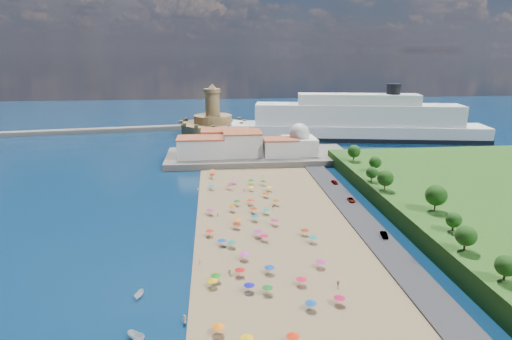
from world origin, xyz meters
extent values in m
plane|color=#071938|center=(0.00, 0.00, 0.00)|extent=(700.00, 700.00, 0.00)
cube|color=#59544C|center=(10.00, 73.00, 1.50)|extent=(90.00, 36.00, 3.00)
cube|color=#59544C|center=(-12.00, 108.00, 1.20)|extent=(18.00, 70.00, 2.40)
cube|color=#59544C|center=(-110.00, 153.00, 1.30)|extent=(199.03, 34.77, 2.60)
cube|color=silver|center=(-18.00, 69.00, 7.50)|extent=(22.00, 14.00, 9.00)
cube|color=silver|center=(2.00, 71.00, 8.50)|extent=(18.00, 16.00, 11.00)
cube|color=silver|center=(20.00, 67.00, 7.00)|extent=(16.00, 12.00, 8.00)
cube|color=silver|center=(-6.00, 83.00, 8.00)|extent=(24.00, 14.00, 10.00)
cube|color=silver|center=(30.00, 71.00, 7.00)|extent=(16.00, 16.00, 8.00)
sphere|color=silver|center=(30.00, 71.00, 13.00)|extent=(10.00, 10.00, 10.00)
cylinder|color=silver|center=(30.00, 71.00, 16.80)|extent=(1.20, 1.20, 1.60)
cylinder|color=olive|center=(-12.00, 138.00, 4.00)|extent=(40.00, 40.00, 8.00)
cylinder|color=olive|center=(-12.00, 138.00, 10.50)|extent=(24.00, 24.00, 5.00)
cylinder|color=olive|center=(-12.00, 138.00, 20.00)|extent=(9.00, 9.00, 14.00)
cylinder|color=olive|center=(-12.00, 138.00, 28.20)|extent=(10.40, 10.40, 2.40)
cone|color=olive|center=(-12.00, 138.00, 30.90)|extent=(6.00, 6.00, 3.00)
cube|color=black|center=(74.32, 116.58, 1.23)|extent=(154.86, 48.79, 2.47)
cube|color=white|center=(74.32, 116.58, 4.57)|extent=(153.80, 48.23, 9.13)
cube|color=white|center=(74.32, 116.58, 15.22)|extent=(123.11, 38.98, 12.18)
cube|color=white|center=(74.32, 116.58, 24.36)|extent=(72.43, 26.24, 6.09)
cylinder|color=black|center=(94.32, 113.09, 30.45)|extent=(8.12, 8.12, 6.09)
cylinder|color=gray|center=(1.82, 23.25, 1.25)|extent=(0.07, 0.07, 2.00)
cone|color=yellow|center=(1.82, 23.25, 2.15)|extent=(2.50, 2.50, 0.60)
cylinder|color=gray|center=(-6.48, -40.69, 1.25)|extent=(0.07, 0.07, 2.00)
cone|color=red|center=(-6.48, -40.69, 2.15)|extent=(2.50, 2.50, 0.60)
cylinder|color=gray|center=(0.67, -40.17, 1.25)|extent=(0.07, 0.07, 2.00)
cone|color=#0D36AE|center=(0.67, -40.17, 2.15)|extent=(2.50, 2.50, 0.60)
cylinder|color=gray|center=(7.35, 29.93, 1.25)|extent=(0.07, 0.07, 2.00)
cone|color=#186411|center=(7.35, 29.93, 2.15)|extent=(2.50, 2.50, 0.60)
cylinder|color=gray|center=(-7.74, -25.10, 1.25)|extent=(0.07, 0.07, 2.00)
cone|color=#0E816A|center=(-7.74, -25.10, 2.15)|extent=(2.50, 2.50, 0.60)
cylinder|color=gray|center=(7.23, -55.93, 1.25)|extent=(0.07, 0.07, 2.00)
cone|color=#0C459C|center=(7.23, -55.93, 2.15)|extent=(2.50, 2.50, 0.60)
cylinder|color=gray|center=(-6.19, 2.12, 1.25)|extent=(0.07, 0.07, 2.00)
cone|color=orange|center=(-6.19, 2.12, 2.15)|extent=(2.50, 2.50, 0.60)
cylinder|color=gray|center=(14.95, -24.60, 1.25)|extent=(0.07, 0.07, 2.00)
cone|color=#0E8680|center=(14.95, -24.60, 2.15)|extent=(2.50, 2.50, 0.60)
cylinder|color=gray|center=(-13.19, 25.96, 1.25)|extent=(0.07, 0.07, 2.00)
cone|color=#11749C|center=(-13.19, 25.96, 2.15)|extent=(2.50, 2.50, 0.60)
cylinder|color=gray|center=(-6.16, 25.53, 1.25)|extent=(0.07, 0.07, 2.00)
cone|color=#CC1053|center=(-6.16, 25.53, 2.15)|extent=(2.50, 2.50, 0.60)
cylinder|color=gray|center=(-5.11, -8.66, 1.25)|extent=(0.07, 0.07, 2.00)
cone|color=orange|center=(-5.11, -8.66, 2.15)|extent=(2.50, 2.50, 0.60)
cylinder|color=gray|center=(1.53, -21.92, 1.25)|extent=(0.07, 0.07, 2.00)
cone|color=#C81043|center=(1.53, -21.92, 2.15)|extent=(2.50, 2.50, 0.60)
cylinder|color=gray|center=(7.26, -46.30, 1.25)|extent=(0.07, 0.07, 2.00)
cone|color=red|center=(7.26, -46.30, 2.15)|extent=(2.50, 2.50, 0.60)
cylinder|color=gray|center=(1.60, -66.04, 1.25)|extent=(0.07, 0.07, 2.00)
cone|color=red|center=(1.60, -66.04, 2.15)|extent=(2.50, 2.50, 0.60)
cylinder|color=gray|center=(8.82, 22.20, 1.25)|extent=(0.07, 0.07, 2.00)
cone|color=yellow|center=(8.82, 22.20, 2.15)|extent=(2.50, 2.50, 0.60)
cylinder|color=gray|center=(-11.93, -61.84, 1.25)|extent=(0.07, 0.07, 2.00)
cone|color=orange|center=(-11.93, -61.84, 2.15)|extent=(2.50, 2.50, 0.60)
cylinder|color=gray|center=(-5.69, -12.49, 1.25)|extent=(0.07, 0.07, 2.00)
cone|color=maroon|center=(-5.69, -12.49, 2.15)|extent=(2.50, 2.50, 0.60)
cylinder|color=gray|center=(0.33, 7.77, 1.25)|extent=(0.07, 0.07, 2.00)
cone|color=#FF210B|center=(0.33, 7.77, 2.15)|extent=(2.50, 2.50, 0.60)
cylinder|color=gray|center=(13.73, -19.31, 1.25)|extent=(0.07, 0.07, 2.00)
cone|color=maroon|center=(13.73, -19.31, 2.15)|extent=(2.50, 2.50, 0.60)
cylinder|color=gray|center=(6.56, 15.07, 1.25)|extent=(0.07, 0.07, 2.00)
cone|color=#DD4709|center=(6.56, 15.07, 2.15)|extent=(2.50, 2.50, 0.60)
cylinder|color=gray|center=(0.02, -18.82, 1.25)|extent=(0.07, 0.07, 2.00)
cone|color=#A72399|center=(0.02, -18.82, 2.15)|extent=(2.50, 2.50, 0.60)
cylinder|color=gray|center=(2.66, 31.53, 1.25)|extent=(0.07, 0.07, 2.00)
cone|color=#14761E|center=(2.66, 31.53, 2.15)|extent=(2.50, 2.50, 0.60)
cylinder|color=gray|center=(13.67, -54.65, 1.25)|extent=(0.07, 0.07, 2.00)
cone|color=#BE0F49|center=(13.67, -54.65, 2.15)|extent=(2.50, 2.50, 0.60)
cylinder|color=gray|center=(4.68, -1.53, 1.25)|extent=(0.07, 0.07, 2.00)
cone|color=#0F8A6F|center=(4.68, -1.53, 2.15)|extent=(2.50, 2.50, 0.60)
cylinder|color=gray|center=(-12.98, 41.22, 1.25)|extent=(0.07, 0.07, 2.00)
cone|color=maroon|center=(-12.98, 41.22, 2.15)|extent=(2.50, 2.50, 0.60)
cylinder|color=gray|center=(13.62, -38.57, 1.25)|extent=(0.07, 0.07, 2.00)
cone|color=#AD2586|center=(13.62, -38.57, 2.15)|extent=(2.50, 2.50, 0.60)
cylinder|color=gray|center=(-12.15, -42.68, 1.25)|extent=(0.07, 0.07, 2.00)
cone|color=#187A15|center=(-12.15, -42.68, 2.15)|extent=(2.50, 2.50, 0.60)
cylinder|color=gray|center=(-4.16, 32.88, 1.25)|extent=(0.07, 0.07, 2.00)
cone|color=#C329B6|center=(-4.16, 32.88, 2.15)|extent=(2.50, 2.50, 0.60)
cylinder|color=gray|center=(-12.67, 48.33, 1.25)|extent=(0.07, 0.07, 2.00)
cone|color=orange|center=(-12.67, 48.33, 2.15)|extent=(2.50, 2.50, 0.60)
cylinder|color=gray|center=(6.08, -11.05, 1.25)|extent=(0.07, 0.07, 2.00)
cone|color=#BB2851|center=(6.08, -11.05, 2.15)|extent=(2.50, 2.50, 0.60)
cylinder|color=gray|center=(-4.86, -47.69, 1.25)|extent=(0.07, 0.07, 2.00)
cone|color=#110DB4|center=(-4.86, -47.69, 2.15)|extent=(2.50, 2.50, 0.60)
cylinder|color=gray|center=(-13.61, -0.22, 1.25)|extent=(0.07, 0.07, 2.00)
cone|color=#AA2475|center=(-13.61, -0.22, 2.15)|extent=(2.50, 2.50, 0.60)
cylinder|color=gray|center=(-4.44, 7.53, 1.25)|extent=(0.07, 0.07, 2.00)
cone|color=#136211|center=(-4.44, 7.53, 2.15)|extent=(2.50, 2.50, 0.60)
cylinder|color=gray|center=(9.06, 6.49, 1.25)|extent=(0.07, 0.07, 2.00)
cone|color=#964F0D|center=(9.06, 6.49, 2.15)|extent=(2.50, 2.50, 0.60)
cylinder|color=gray|center=(-10.34, -23.81, 1.25)|extent=(0.07, 0.07, 2.00)
cone|color=#0E3DBA|center=(-10.34, -23.81, 2.15)|extent=(2.50, 2.50, 0.60)
cylinder|color=gray|center=(0.66, -0.10, 1.25)|extent=(0.07, 0.07, 2.00)
cone|color=maroon|center=(0.66, -0.10, 2.15)|extent=(2.50, 2.50, 0.60)
cylinder|color=gray|center=(-0.92, -49.03, 1.25)|extent=(0.07, 0.07, 2.00)
cone|color=#126A22|center=(-0.92, -49.03, 2.15)|extent=(2.50, 2.50, 0.60)
cylinder|color=gray|center=(-13.73, -16.99, 1.25)|extent=(0.07, 0.07, 2.00)
cone|color=red|center=(-13.73, -16.99, 2.15)|extent=(2.50, 2.50, 0.60)
cylinder|color=gray|center=(-13.01, -45.00, 1.25)|extent=(0.07, 0.07, 2.00)
cone|color=gold|center=(-13.01, -45.00, 2.15)|extent=(2.50, 2.50, 0.60)
cylinder|color=gray|center=(0.44, -7.02, 1.25)|extent=(0.07, 0.07, 2.00)
cone|color=#0E6486|center=(0.44, -7.02, 2.15)|extent=(2.50, 2.50, 0.60)
cone|color=#E6AD0C|center=(-6.82, -65.70, 2.15)|extent=(2.50, 2.50, 0.60)
cylinder|color=gray|center=(-4.87, -32.60, 1.25)|extent=(0.07, 0.07, 2.00)
cone|color=#C72AB5|center=(-4.87, -32.60, 2.15)|extent=(2.50, 2.50, 0.60)
imported|color=tan|center=(-16.16, -33.56, 1.12)|extent=(0.67, 0.75, 1.73)
imported|color=tan|center=(7.70, 3.67, 1.07)|extent=(0.67, 0.52, 1.64)
imported|color=tan|center=(15.38, -47.87, 1.18)|extent=(1.18, 0.84, 1.85)
imported|color=tan|center=(-8.94, -40.03, 1.05)|extent=(1.47, 1.26, 1.59)
imported|color=tan|center=(-11.22, -2.60, 1.10)|extent=(0.96, 0.83, 1.70)
imported|color=tan|center=(-13.32, 42.76, 1.09)|extent=(1.05, 0.88, 1.68)
imported|color=tan|center=(8.33, 38.95, 1.09)|extent=(1.17, 0.79, 1.68)
imported|color=tan|center=(-1.00, 21.33, 1.11)|extent=(0.74, 0.90, 1.72)
imported|color=tan|center=(-18.30, 23.10, 1.10)|extent=(1.26, 1.18, 1.71)
imported|color=tan|center=(-18.54, -57.88, 1.19)|extent=(1.09, 1.02, 1.87)
imported|color=white|center=(-27.16, -61.88, 0.82)|extent=(4.33, 3.94, 1.65)
imported|color=white|center=(-29.00, -47.23, 0.68)|extent=(2.36, 3.75, 1.36)
imported|color=gray|center=(36.00, -23.63, 1.39)|extent=(2.06, 4.36, 1.38)
imported|color=gray|center=(36.00, 27.55, 1.36)|extent=(2.15, 4.09, 1.33)
imported|color=gray|center=(36.00, 6.61, 1.30)|extent=(2.15, 4.36, 1.19)
cylinder|color=#382314|center=(47.47, -58.17, 7.25)|extent=(0.50, 0.50, 2.50)
sphere|color=#14380F|center=(47.47, -58.17, 9.50)|extent=(4.50, 4.50, 4.50)
cylinder|color=#382314|center=(47.11, -44.17, 7.39)|extent=(0.50, 0.50, 2.78)
sphere|color=#14380F|center=(47.11, -44.17, 9.89)|extent=(5.00, 5.00, 5.00)
cylinder|color=#382314|center=(50.56, -32.97, 7.14)|extent=(0.50, 0.50, 2.29)
sphere|color=#14380F|center=(50.56, -32.97, 9.20)|extent=(4.12, 4.12, 4.12)
cylinder|color=#382314|center=(53.31, -18.23, 7.75)|extent=(0.50, 0.50, 3.51)
sphere|color=#14380F|center=(53.31, -18.23, 10.91)|extent=(6.31, 6.31, 6.31)
cylinder|color=#382314|center=(46.06, 2.26, 7.55)|extent=(0.50, 0.50, 3.10)
sphere|color=#14380F|center=(46.06, 2.26, 10.33)|extent=(5.57, 5.57, 5.57)
cylinder|color=#382314|center=(45.22, 12.59, 7.19)|extent=(0.50, 0.50, 2.38)
sphere|color=#14380F|center=(45.22, 12.59, 9.33)|extent=(4.28, 4.28, 4.28)
cylinder|color=#382314|center=(51.36, 25.41, 7.35)|extent=(0.50, 0.50, 2.70)
sphere|color=#14380F|center=(51.36, 25.41, 9.78)|extent=(4.86, 4.86, 4.86)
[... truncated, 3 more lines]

